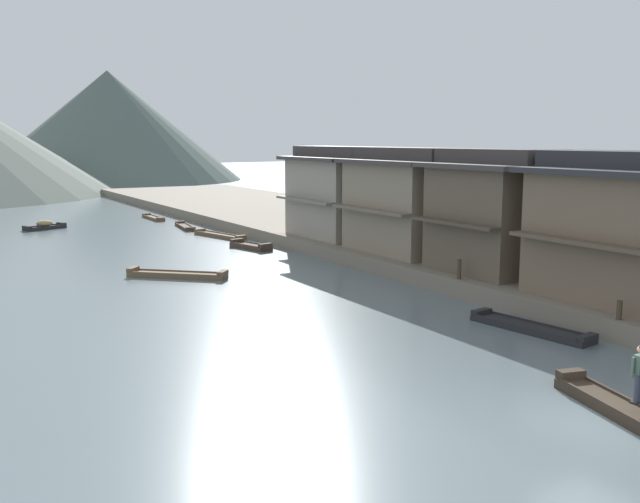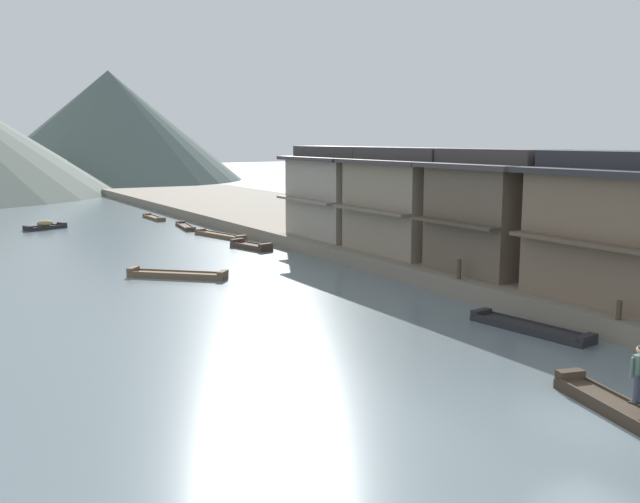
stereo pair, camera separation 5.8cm
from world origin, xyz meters
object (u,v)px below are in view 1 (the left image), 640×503
(mooring_post_dock_near, at_px, (619,310))
(boat_foreground_poled, at_px, (615,406))
(boat_moored_third, at_px, (530,328))
(house_waterfront_second, at_px, (631,228))
(house_waterfront_tall, at_px, (497,212))
(boat_moored_far, at_px, (153,218))
(boat_moored_second, at_px, (185,227))
(boat_midriver_drifting, at_px, (177,275))
(boat_upstream_distant, at_px, (45,226))
(house_waterfront_narrow, at_px, (406,201))
(mooring_post_dock_mid, at_px, (459,269))
(boat_midriver_upstream, at_px, (220,236))
(house_waterfront_far, at_px, (337,193))
(boat_moored_nearest, at_px, (251,246))
(boatman_person, at_px, (640,367))

(mooring_post_dock_near, bearing_deg, boat_foreground_poled, -143.10)
(boat_moored_third, height_order, house_waterfront_second, house_waterfront_second)
(house_waterfront_tall, bearing_deg, boat_moored_far, 98.37)
(boat_moored_second, relative_size, boat_moored_third, 0.93)
(boat_midriver_drifting, distance_m, boat_upstream_distant, 25.97)
(boat_foreground_poled, height_order, boat_moored_second, boat_foreground_poled)
(boat_moored_second, distance_m, boat_midriver_drifting, 22.10)
(house_waterfront_narrow, bearing_deg, mooring_post_dock_mid, -109.21)
(house_waterfront_narrow, height_order, mooring_post_dock_near, house_waterfront_narrow)
(boat_midriver_drifting, distance_m, house_waterfront_tall, 17.30)
(boat_midriver_upstream, bearing_deg, boat_moored_third, -89.38)
(house_waterfront_narrow, distance_m, mooring_post_dock_near, 17.40)
(house_waterfront_second, bearing_deg, boat_midriver_upstream, 99.61)
(boat_foreground_poled, bearing_deg, boat_midriver_upstream, 84.19)
(boat_foreground_poled, bearing_deg, boat_upstream_distant, 97.82)
(boat_midriver_upstream, xyz_separation_m, house_waterfront_second, (5.40, -31.90, 3.73))
(boat_foreground_poled, bearing_deg, house_waterfront_far, 73.36)
(mooring_post_dock_near, bearing_deg, boat_moored_nearest, 94.89)
(boat_foreground_poled, relative_size, boat_moored_nearest, 1.23)
(house_waterfront_tall, relative_size, house_waterfront_far, 0.84)
(boat_moored_far, height_order, boat_midriver_upstream, boat_midriver_upstream)
(house_waterfront_narrow, bearing_deg, boat_midriver_drifting, 165.84)
(boat_moored_nearest, bearing_deg, house_waterfront_narrow, -64.11)
(boat_foreground_poled, distance_m, boat_upstream_distant, 51.00)
(house_waterfront_tall, xyz_separation_m, mooring_post_dock_mid, (-3.04, -0.76, -2.53))
(boat_moored_second, relative_size, boat_midriver_drifting, 1.04)
(boat_midriver_upstream, height_order, boat_upstream_distant, boat_upstream_distant)
(boat_foreground_poled, height_order, house_waterfront_narrow, house_waterfront_narrow)
(boat_foreground_poled, relative_size, mooring_post_dock_near, 6.19)
(house_waterfront_narrow, bearing_deg, boat_moored_second, 102.30)
(boat_moored_third, distance_m, boat_moored_far, 46.26)
(boat_upstream_distant, bearing_deg, boat_moored_far, 15.87)
(boatman_person, height_order, house_waterfront_far, house_waterfront_far)
(house_waterfront_narrow, xyz_separation_m, house_waterfront_far, (-0.06, 7.72, 0.00))
(boatman_person, height_order, house_waterfront_tall, house_waterfront_tall)
(boat_moored_nearest, relative_size, boat_midriver_drifting, 0.76)
(house_waterfront_second, bearing_deg, boat_foreground_poled, -144.35)
(boat_foreground_poled, xyz_separation_m, house_waterfront_far, (8.71, 29.16, 3.68))
(house_waterfront_tall, bearing_deg, boat_midriver_upstream, 101.71)
(house_waterfront_far, xyz_separation_m, mooring_post_dock_mid, (-2.75, -15.79, -2.52))
(boatman_person, height_order, boat_moored_third, boatman_person)
(boat_moored_far, xyz_separation_m, house_waterfront_tall, (5.78, -39.28, 3.75))
(house_waterfront_narrow, bearing_deg, boat_midriver_upstream, 105.76)
(boat_foreground_poled, relative_size, house_waterfront_tall, 0.68)
(boat_midriver_upstream, height_order, house_waterfront_second, house_waterfront_second)
(boatman_person, distance_m, house_waterfront_tall, 17.69)
(boat_foreground_poled, xyz_separation_m, boatman_person, (-0.19, -0.81, 1.38))
(boat_midriver_drifting, height_order, house_waterfront_second, house_waterfront_second)
(boat_foreground_poled, relative_size, house_waterfront_second, 0.58)
(boat_foreground_poled, relative_size, mooring_post_dock_mid, 4.70)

